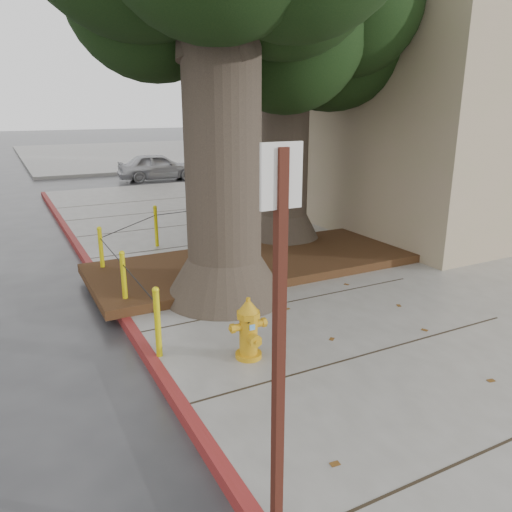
{
  "coord_description": "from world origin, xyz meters",
  "views": [
    {
      "loc": [
        -3.46,
        -4.49,
        3.24
      ],
      "look_at": [
        -0.2,
        1.77,
        1.1
      ],
      "focal_mm": 35.0,
      "sensor_mm": 36.0,
      "label": 1
    }
  ],
  "objects_px": {
    "car_silver": "(158,167)",
    "car_red": "(285,157)",
    "signpost": "(279,337)",
    "fire_hydrant": "(249,329)"
  },
  "relations": [
    {
      "from": "car_silver",
      "to": "signpost",
      "type": "bearing_deg",
      "value": 171.13
    },
    {
      "from": "fire_hydrant",
      "to": "signpost",
      "type": "height_order",
      "value": "signpost"
    },
    {
      "from": "car_silver",
      "to": "car_red",
      "type": "bearing_deg",
      "value": -75.05
    },
    {
      "from": "fire_hydrant",
      "to": "car_silver",
      "type": "relative_size",
      "value": 0.23
    },
    {
      "from": "car_red",
      "to": "fire_hydrant",
      "type": "bearing_deg",
      "value": 151.1
    },
    {
      "from": "car_silver",
      "to": "car_red",
      "type": "relative_size",
      "value": 0.98
    },
    {
      "from": "fire_hydrant",
      "to": "signpost",
      "type": "distance_m",
      "value": 3.02
    },
    {
      "from": "fire_hydrant",
      "to": "signpost",
      "type": "xyz_separation_m",
      "value": [
        -1.05,
        -2.55,
        1.24
      ]
    },
    {
      "from": "fire_hydrant",
      "to": "car_silver",
      "type": "height_order",
      "value": "car_silver"
    },
    {
      "from": "car_silver",
      "to": "car_red",
      "type": "height_order",
      "value": "car_silver"
    }
  ]
}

